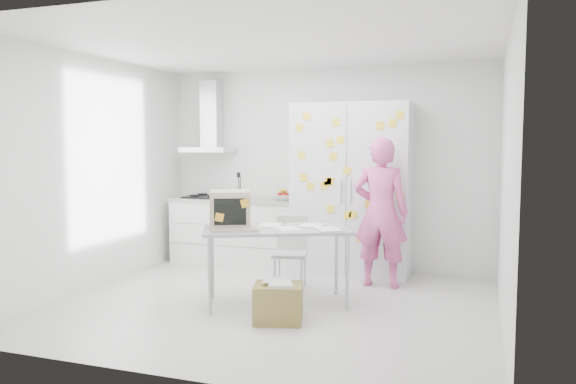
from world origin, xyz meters
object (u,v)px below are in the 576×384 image
(person, at_px, (381,212))
(desk, at_px, (247,218))
(cardboard_box, at_px, (278,303))
(chair, at_px, (291,247))

(person, distance_m, desk, 1.68)
(desk, relative_size, cardboard_box, 3.15)
(person, relative_size, chair, 2.11)
(desk, relative_size, chair, 2.01)
(chair, bearing_deg, person, 12.10)
(desk, height_order, chair, desk)
(chair, distance_m, cardboard_box, 1.32)
(chair, bearing_deg, desk, -115.02)
(person, bearing_deg, cardboard_box, 68.98)
(desk, height_order, cardboard_box, desk)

